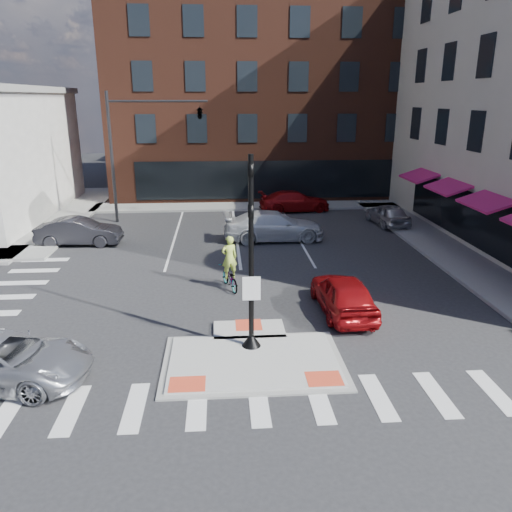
{
  "coord_description": "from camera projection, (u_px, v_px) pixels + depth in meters",
  "views": [
    {
      "loc": [
        -0.89,
        -13.75,
        7.61
      ],
      "look_at": [
        0.4,
        3.82,
        2.0
      ],
      "focal_mm": 35.0,
      "sensor_mm": 36.0,
      "label": 1
    }
  ],
  "objects": [
    {
      "name": "signal_pole",
      "position": [
        251.0,
        279.0,
        15.1
      ],
      "size": [
        0.6,
        0.6,
        5.98
      ],
      "color": "black",
      "rests_on": "refuge_island"
    },
    {
      "name": "sidewalk_e",
      "position": [
        448.0,
        251.0,
        25.67
      ],
      "size": [
        3.0,
        24.0,
        0.15
      ],
      "primitive_type": "cube",
      "color": "gray",
      "rests_on": "ground"
    },
    {
      "name": "building_far_left",
      "position": [
        194.0,
        119.0,
        63.06
      ],
      "size": [
        10.0,
        12.0,
        10.0
      ],
      "primitive_type": "cube",
      "color": "slate",
      "rests_on": "ground"
    },
    {
      "name": "mast_arm_signal",
      "position": [
        176.0,
        122.0,
        30.42
      ],
      "size": [
        6.1,
        2.24,
        8.0
      ],
      "color": "black",
      "rests_on": "ground"
    },
    {
      "name": "red_sedan",
      "position": [
        343.0,
        294.0,
        18.3
      ],
      "size": [
        1.89,
        4.35,
        1.46
      ],
      "primitive_type": "imported",
      "rotation": [
        0.0,
        0.0,
        3.18
      ],
      "color": "#9B0E11",
      "rests_on": "ground"
    },
    {
      "name": "sidewalk_n",
      "position": [
        273.0,
        205.0,
        36.53
      ],
      "size": [
        26.0,
        3.0,
        0.15
      ],
      "primitive_type": "cube",
      "color": "gray",
      "rests_on": "ground"
    },
    {
      "name": "bg_car_silver",
      "position": [
        388.0,
        214.0,
        30.98
      ],
      "size": [
        2.02,
        4.13,
        1.35
      ],
      "primitive_type": "imported",
      "rotation": [
        0.0,
        0.0,
        3.25
      ],
      "color": "silver",
      "rests_on": "ground"
    },
    {
      "name": "refuge_island",
      "position": [
        253.0,
        358.0,
        15.18
      ],
      "size": [
        5.4,
        4.65,
        0.13
      ],
      "color": "gray",
      "rests_on": "ground"
    },
    {
      "name": "building_far_right",
      "position": [
        293.0,
        110.0,
        65.56
      ],
      "size": [
        12.0,
        12.0,
        12.0
      ],
      "primitive_type": "cube",
      "color": "brown",
      "rests_on": "ground"
    },
    {
      "name": "ground",
      "position": [
        252.0,
        355.0,
        15.44
      ],
      "size": [
        120.0,
        120.0,
        0.0
      ],
      "primitive_type": "plane",
      "color": "#28282B",
      "rests_on": "ground"
    },
    {
      "name": "silver_suv",
      "position": [
        1.0,
        360.0,
        13.79
      ],
      "size": [
        5.26,
        3.04,
        1.38
      ],
      "primitive_type": "imported",
      "rotation": [
        0.0,
        0.0,
        1.41
      ],
      "color": "#B3B6BB",
      "rests_on": "ground"
    },
    {
      "name": "white_pickup",
      "position": [
        274.0,
        226.0,
        27.69
      ],
      "size": [
        5.61,
        2.46,
        1.61
      ],
      "primitive_type": "imported",
      "rotation": [
        0.0,
        0.0,
        1.61
      ],
      "color": "silver",
      "rests_on": "ground"
    },
    {
      "name": "bg_car_dark",
      "position": [
        79.0,
        231.0,
        26.81
      ],
      "size": [
        4.5,
        1.7,
        1.46
      ],
      "primitive_type": "imported",
      "rotation": [
        0.0,
        0.0,
        1.54
      ],
      "color": "#28272D",
      "rests_on": "ground"
    },
    {
      "name": "building_n",
      "position": [
        262.0,
        95.0,
        43.68
      ],
      "size": [
        24.4,
        18.4,
        15.5
      ],
      "color": "#4A2317",
      "rests_on": "ground"
    },
    {
      "name": "cyclist",
      "position": [
        230.0,
        271.0,
        20.6
      ],
      "size": [
        1.12,
        1.91,
        2.27
      ],
      "rotation": [
        0.0,
        0.0,
        3.43
      ],
      "color": "#3F3F44",
      "rests_on": "ground"
    },
    {
      "name": "bg_car_red",
      "position": [
        295.0,
        201.0,
        34.77
      ],
      "size": [
        5.11,
        2.56,
        1.42
      ],
      "primitive_type": "imported",
      "rotation": [
        0.0,
        0.0,
        1.69
      ],
      "color": "#9B0E0F",
      "rests_on": "ground"
    }
  ]
}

